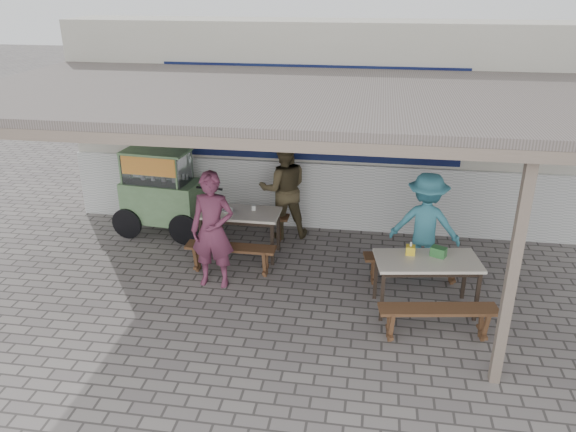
# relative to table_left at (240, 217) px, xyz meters

# --- Properties ---
(ground) EXTENTS (60.00, 60.00, 0.00)m
(ground) POSITION_rel_table_left_xyz_m (1.16, -1.68, -0.67)
(ground) COLOR slate
(ground) RESTS_ON ground
(back_wall) EXTENTS (9.00, 1.28, 3.50)m
(back_wall) POSITION_rel_table_left_xyz_m (1.15, 1.90, 1.05)
(back_wall) COLOR beige
(back_wall) RESTS_ON ground
(warung_roof) EXTENTS (9.00, 4.21, 2.81)m
(warung_roof) POSITION_rel_table_left_xyz_m (1.17, -0.78, 2.05)
(warung_roof) COLOR #615853
(warung_roof) RESTS_ON ground
(table_left) EXTENTS (1.26, 0.64, 0.75)m
(table_left) POSITION_rel_table_left_xyz_m (0.00, 0.00, 0.00)
(table_left) COLOR beige
(table_left) RESTS_ON ground
(bench_left_street) EXTENTS (1.36, 0.28, 0.45)m
(bench_left_street) POSITION_rel_table_left_xyz_m (-0.00, -0.62, -0.33)
(bench_left_street) COLOR brown
(bench_left_street) RESTS_ON ground
(bench_left_wall) EXTENTS (1.36, 0.28, 0.45)m
(bench_left_wall) POSITION_rel_table_left_xyz_m (0.00, 0.62, -0.33)
(bench_left_wall) COLOR brown
(bench_left_wall) RESTS_ON ground
(table_right) EXTENTS (1.44, 0.88, 0.75)m
(table_right) POSITION_rel_table_left_xyz_m (2.81, -1.19, 0.00)
(table_right) COLOR beige
(table_right) RESTS_ON ground
(bench_right_street) EXTENTS (1.47, 0.51, 0.45)m
(bench_right_street) POSITION_rel_table_left_xyz_m (2.92, -1.88, -0.33)
(bench_right_street) COLOR brown
(bench_right_street) RESTS_ON ground
(bench_right_wall) EXTENTS (1.47, 0.51, 0.45)m
(bench_right_wall) POSITION_rel_table_left_xyz_m (2.70, -0.51, -0.33)
(bench_right_wall) COLOR brown
(bench_right_wall) RESTS_ON ground
(vendor_cart) EXTENTS (1.92, 0.85, 1.50)m
(vendor_cart) POSITION_rel_table_left_xyz_m (-1.53, 0.61, 0.15)
(vendor_cart) COLOR #6C9563
(vendor_cart) RESTS_ON ground
(patron_street_side) EXTENTS (0.63, 0.42, 1.72)m
(patron_street_side) POSITION_rel_table_left_xyz_m (-0.15, -0.97, 0.19)
(patron_street_side) COLOR #642C44
(patron_street_side) RESTS_ON ground
(patron_wall_side) EXTENTS (0.98, 0.85, 1.72)m
(patron_wall_side) POSITION_rel_table_left_xyz_m (0.56, 0.84, 0.20)
(patron_wall_side) COLOR #4B4129
(patron_wall_side) RESTS_ON ground
(patron_right_table) EXTENTS (1.10, 0.73, 1.59)m
(patron_right_table) POSITION_rel_table_left_xyz_m (2.84, -0.16, 0.13)
(patron_right_table) COLOR teal
(patron_right_table) RESTS_ON ground
(tissue_box) EXTENTS (0.12, 0.12, 0.12)m
(tissue_box) POSITION_rel_table_left_xyz_m (2.59, -1.07, 0.14)
(tissue_box) COLOR yellow
(tissue_box) RESTS_ON table_right
(donation_box) EXTENTS (0.23, 0.20, 0.13)m
(donation_box) POSITION_rel_table_left_xyz_m (2.95, -1.08, 0.15)
(donation_box) COLOR #2F6933
(donation_box) RESTS_ON table_right
(condiment_jar) EXTENTS (0.07, 0.07, 0.08)m
(condiment_jar) POSITION_rel_table_left_xyz_m (0.20, 0.11, 0.12)
(condiment_jar) COLOR silver
(condiment_jar) RESTS_ON table_left
(condiment_bowl) EXTENTS (0.23, 0.23, 0.05)m
(condiment_bowl) POSITION_rel_table_left_xyz_m (-0.19, -0.04, 0.11)
(condiment_bowl) COLOR white
(condiment_bowl) RESTS_ON table_left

